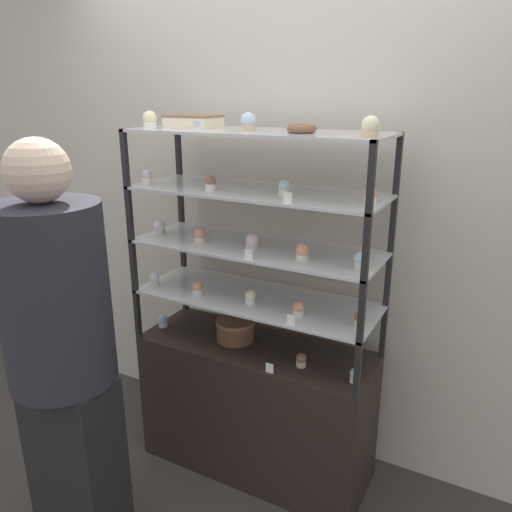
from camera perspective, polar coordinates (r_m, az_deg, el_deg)
ground_plane at (r=2.85m, az=0.00°, el=-22.53°), size 20.00×20.00×0.00m
back_wall at (r=2.54m, az=3.81°, el=5.44°), size 8.00×0.05×2.60m
display_base at (r=2.64m, az=0.00°, el=-16.81°), size 1.14×0.42×0.69m
display_riser_lower at (r=2.35m, az=0.00°, el=-5.10°), size 1.14×0.42×0.25m
display_riser_middle at (r=2.26m, az=0.00°, el=0.81°), size 1.14×0.42×0.25m
display_riser_upper at (r=2.20m, az=0.00°, el=7.12°), size 1.14×0.42×0.25m
display_riser_top at (r=2.17m, az=0.00°, el=13.71°), size 1.14×0.42×0.25m
layer_cake_centerpiece at (r=2.49m, az=-2.37°, el=-8.39°), size 0.19×0.19×0.11m
sheet_cake_frosted at (r=2.35m, az=-7.16°, el=15.03°), size 0.23×0.17×0.06m
cupcake_0 at (r=2.67m, az=-10.59°, el=-7.33°), size 0.05×0.05×0.06m
cupcake_1 at (r=2.28m, az=5.19°, el=-11.76°), size 0.05×0.05×0.06m
cupcake_2 at (r=2.20m, az=11.28°, el=-13.24°), size 0.05×0.05×0.06m
price_tag_0 at (r=2.23m, az=1.56°, el=-12.69°), size 0.04×0.00×0.04m
cupcake_3 at (r=2.53m, az=-11.53°, el=-2.59°), size 0.05×0.05×0.06m
cupcake_4 at (r=2.38m, az=-6.72°, el=-3.69°), size 0.05×0.05×0.06m
cupcake_5 at (r=2.27m, az=-0.64°, el=-4.70°), size 0.05×0.05×0.06m
cupcake_6 at (r=2.16m, az=4.87°, el=-6.02°), size 0.05×0.05×0.06m
cupcake_7 at (r=2.10m, az=11.75°, el=-7.01°), size 0.05×0.05×0.06m
price_tag_1 at (r=2.07m, az=4.01°, el=-7.29°), size 0.04×0.00×0.04m
cupcake_8 at (r=2.49m, az=-10.96°, el=3.28°), size 0.06×0.06×0.07m
cupcake_9 at (r=2.32m, az=-6.46°, el=2.42°), size 0.06×0.06×0.07m
cupcake_10 at (r=2.20m, az=-0.43°, el=1.67°), size 0.06×0.06×0.07m
cupcake_11 at (r=2.06m, az=5.32°, el=0.44°), size 0.06×0.06×0.07m
cupcake_12 at (r=2.00m, az=11.92°, el=-0.51°), size 0.06×0.06×0.07m
price_tag_2 at (r=2.06m, az=-0.85°, el=0.19°), size 0.04×0.00×0.04m
cupcake_13 at (r=2.39m, az=-12.37°, el=8.79°), size 0.05×0.05×0.07m
cupcake_14 at (r=2.19m, az=-5.21°, el=8.28°), size 0.05×0.05×0.07m
cupcake_15 at (r=2.08m, az=3.21°, el=7.80°), size 0.05×0.05×0.07m
cupcake_16 at (r=1.95m, az=12.95°, el=6.70°), size 0.05×0.05×0.07m
price_tag_3 at (r=1.92m, az=3.64°, el=6.65°), size 0.04×0.00×0.04m
cupcake_17 at (r=2.38m, az=-12.03°, el=14.99°), size 0.06×0.06×0.08m
cupcake_18 at (r=2.13m, az=-0.90°, el=15.05°), size 0.06×0.06×0.08m
cupcake_19 at (r=1.86m, az=12.95°, el=14.17°), size 0.06×0.06×0.08m
price_tag_4 at (r=2.09m, az=-6.76°, el=14.50°), size 0.04×0.00×0.04m
donut_glazed at (r=2.04m, az=5.23°, el=14.30°), size 0.12×0.12×0.03m
customer_figure at (r=2.08m, az=-21.32°, el=-10.05°), size 0.40×0.40×1.72m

